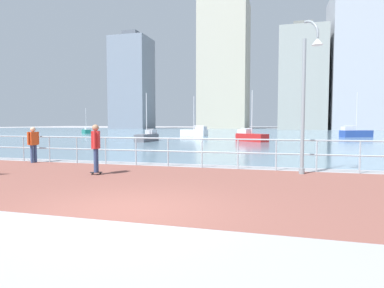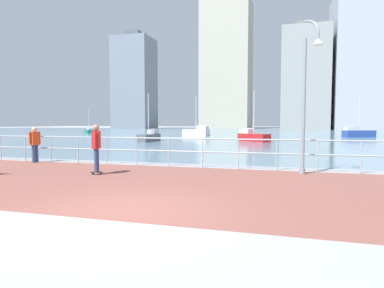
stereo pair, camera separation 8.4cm
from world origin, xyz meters
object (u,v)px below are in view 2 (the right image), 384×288
at_px(sailboat_navy, 149,137).
at_px(sailboat_gray, 253,137).
at_px(lamppost, 308,90).
at_px(sailboat_teal, 197,132).
at_px(sailboat_ivory, 358,133).
at_px(bystander, 35,142).
at_px(sailboat_red, 89,131).
at_px(skateboarder, 96,145).

bearing_deg(sailboat_navy, sailboat_gray, 15.21).
height_order(lamppost, sailboat_navy, lamppost).
height_order(sailboat_teal, sailboat_navy, sailboat_teal).
bearing_deg(sailboat_ivory, lamppost, -103.93).
bearing_deg(lamppost, sailboat_gray, 100.30).
height_order(bystander, sailboat_teal, sailboat_teal).
bearing_deg(lamppost, sailboat_red, 131.70).
bearing_deg(sailboat_red, sailboat_ivory, -5.44).
bearing_deg(sailboat_gray, sailboat_navy, -164.79).
height_order(sailboat_teal, sailboat_gray, sailboat_teal).
distance_m(lamppost, sailboat_navy, 21.55).
xyz_separation_m(sailboat_teal, sailboat_gray, (8.60, -11.80, -0.05)).
relative_size(sailboat_gray, sailboat_navy, 1.06).
relative_size(bystander, sailboat_red, 0.38).
height_order(skateboarder, sailboat_ivory, sailboat_ivory).
height_order(skateboarder, sailboat_teal, sailboat_teal).
relative_size(sailboat_red, sailboat_navy, 0.92).
distance_m(bystander, sailboat_navy, 16.72).
height_order(lamppost, sailboat_ivory, sailboat_ivory).
xyz_separation_m(sailboat_gray, sailboat_navy, (-9.46, -2.57, -0.02)).
xyz_separation_m(sailboat_teal, sailboat_navy, (-0.85, -14.37, -0.08)).
bearing_deg(sailboat_gray, bystander, -112.04).
bearing_deg(skateboarder, sailboat_ivory, 66.44).
bearing_deg(bystander, sailboat_red, 120.14).
xyz_separation_m(lamppost, sailboat_gray, (-3.56, 19.57, -2.39)).
bearing_deg(bystander, sailboat_gray, 67.96).
relative_size(sailboat_ivory, sailboat_navy, 1.20).
relative_size(skateboarder, sailboat_ivory, 0.31).
height_order(bystander, sailboat_gray, sailboat_gray).
bearing_deg(bystander, sailboat_ivory, 58.67).
height_order(sailboat_teal, sailboat_ivory, sailboat_ivory).
distance_m(lamppost, sailboat_gray, 20.04).
height_order(skateboarder, sailboat_red, sailboat_red).
relative_size(skateboarder, sailboat_teal, 0.32).
bearing_deg(sailboat_red, sailboat_gray, -29.83).
height_order(sailboat_red, sailboat_navy, sailboat_navy).
distance_m(sailboat_ivory, sailboat_gray, 16.96).
xyz_separation_m(sailboat_ivory, sailboat_red, (-39.87, 3.80, -0.12)).
height_order(sailboat_gray, sailboat_red, sailboat_gray).
distance_m(lamppost, skateboarder, 7.33).
bearing_deg(sailboat_red, skateboarder, -56.37).
height_order(bystander, sailboat_ivory, sailboat_ivory).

